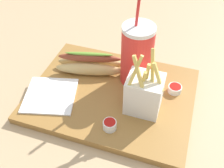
{
  "coord_description": "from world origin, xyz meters",
  "views": [
    {
      "loc": [
        -0.15,
        0.47,
        0.53
      ],
      "look_at": [
        0.0,
        0.0,
        0.05
      ],
      "focal_mm": 42.61,
      "sensor_mm": 36.0,
      "label": 1
    }
  ],
  "objects": [
    {
      "name": "ketchup_cup_2",
      "position": [
        -0.03,
        0.11,
        0.03
      ],
      "size": [
        0.03,
        0.03,
        0.02
      ],
      "color": "white",
      "rests_on": "food_tray"
    },
    {
      "name": "napkin_stack",
      "position": [
        0.15,
        0.06,
        0.02
      ],
      "size": [
        0.16,
        0.16,
        0.0
      ],
      "primitive_type": "cube",
      "rotation": [
        0.0,
        0.0,
        0.26
      ],
      "color": "white",
      "rests_on": "food_tray"
    },
    {
      "name": "food_tray",
      "position": [
        0.0,
        0.0,
        0.01
      ],
      "size": [
        0.42,
        0.33,
        0.02
      ],
      "primitive_type": "cube",
      "color": "olive",
      "rests_on": "ground_plane"
    },
    {
      "name": "soda_cup",
      "position": [
        -0.04,
        -0.07,
        0.1
      ],
      "size": [
        0.08,
        0.08,
        0.27
      ],
      "color": "red",
      "rests_on": "food_tray"
    },
    {
      "name": "ketchup_cup_1",
      "position": [
        -0.16,
        -0.06,
        0.03
      ],
      "size": [
        0.04,
        0.04,
        0.02
      ],
      "color": "white",
      "rests_on": "food_tray"
    },
    {
      "name": "ground_plane",
      "position": [
        0.0,
        0.0,
        -0.01
      ],
      "size": [
        2.4,
        2.4,
        0.02
      ],
      "primitive_type": "cube",
      "color": "tan"
    },
    {
      "name": "hot_dog_1",
      "position": [
        0.09,
        -0.06,
        0.05
      ],
      "size": [
        0.2,
        0.1,
        0.07
      ],
      "color": "tan",
      "rests_on": "food_tray"
    },
    {
      "name": "fries_basket",
      "position": [
        -0.09,
        0.03,
        0.07
      ],
      "size": [
        0.09,
        0.07,
        0.17
      ],
      "color": "white",
      "rests_on": "food_tray"
    }
  ]
}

